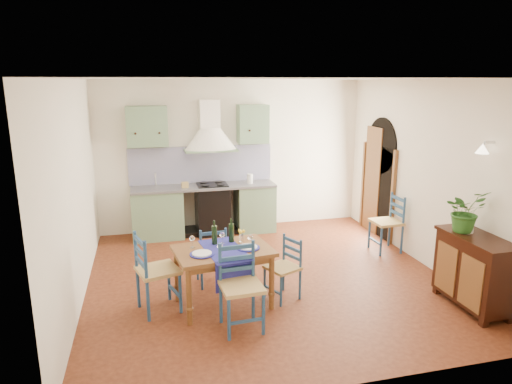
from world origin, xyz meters
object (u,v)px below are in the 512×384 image
potted_plant (465,211)px  chair_near (241,286)px  dining_table (224,256)px  sideboard (474,269)px

potted_plant → chair_near: bearing=179.8°
dining_table → potted_plant: (2.95, -0.60, 0.54)m
dining_table → chair_near: size_ratio=1.29×
sideboard → potted_plant: size_ratio=1.96×
chair_near → sideboard: 2.92m
sideboard → chair_near: bearing=175.6°
chair_near → potted_plant: 2.94m
sideboard → potted_plant: bearing=103.5°
dining_table → sideboard: bearing=-15.1°
chair_near → potted_plant: size_ratio=1.84×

